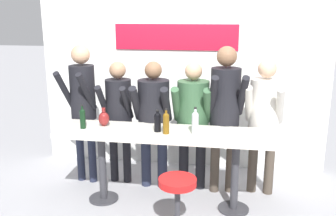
{
  "coord_description": "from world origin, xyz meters",
  "views": [
    {
      "loc": [
        0.67,
        -4.02,
        2.25
      ],
      "look_at": [
        0.0,
        0.09,
        1.18
      ],
      "focal_mm": 40.0,
      "sensor_mm": 36.0,
      "label": 1
    }
  ],
  "objects_px": {
    "person_center_right": "(225,104)",
    "person_center": "(193,113)",
    "person_right": "(264,113)",
    "person_far_left": "(83,98)",
    "bar_stool": "(177,198)",
    "wine_bottle_1": "(158,121)",
    "person_left": "(119,109)",
    "decorative_vase": "(104,119)",
    "tasting_table": "(167,142)",
    "wine_bottle_2": "(195,122)",
    "wine_bottle_0": "(83,118)",
    "wine_bottle_3": "(166,122)",
    "person_center_left": "(154,112)"
  },
  "relations": [
    {
      "from": "person_right",
      "to": "person_left",
      "type": "bearing_deg",
      "value": -172.94
    },
    {
      "from": "person_center",
      "to": "wine_bottle_1",
      "type": "bearing_deg",
      "value": -123.76
    },
    {
      "from": "wine_bottle_2",
      "to": "person_far_left",
      "type": "bearing_deg",
      "value": 161.33
    },
    {
      "from": "person_left",
      "to": "person_center_right",
      "type": "height_order",
      "value": "person_center_right"
    },
    {
      "from": "wine_bottle_0",
      "to": "wine_bottle_1",
      "type": "height_order",
      "value": "wine_bottle_0"
    },
    {
      "from": "tasting_table",
      "to": "person_center_left",
      "type": "distance_m",
      "value": 0.57
    },
    {
      "from": "tasting_table",
      "to": "wine_bottle_3",
      "type": "height_order",
      "value": "wine_bottle_3"
    },
    {
      "from": "tasting_table",
      "to": "person_right",
      "type": "bearing_deg",
      "value": 24.06
    },
    {
      "from": "person_center_left",
      "to": "wine_bottle_0",
      "type": "distance_m",
      "value": 0.9
    },
    {
      "from": "person_center_left",
      "to": "person_center",
      "type": "bearing_deg",
      "value": 5.06
    },
    {
      "from": "person_center",
      "to": "wine_bottle_2",
      "type": "bearing_deg",
      "value": -82.01
    },
    {
      "from": "person_center_right",
      "to": "wine_bottle_2",
      "type": "height_order",
      "value": "person_center_right"
    },
    {
      "from": "wine_bottle_3",
      "to": "decorative_vase",
      "type": "height_order",
      "value": "wine_bottle_3"
    },
    {
      "from": "person_right",
      "to": "wine_bottle_0",
      "type": "bearing_deg",
      "value": -157.21
    },
    {
      "from": "bar_stool",
      "to": "decorative_vase",
      "type": "bearing_deg",
      "value": 144.79
    },
    {
      "from": "tasting_table",
      "to": "wine_bottle_1",
      "type": "xyz_separation_m",
      "value": [
        -0.1,
        -0.03,
        0.26
      ]
    },
    {
      "from": "person_left",
      "to": "wine_bottle_3",
      "type": "xyz_separation_m",
      "value": [
        0.73,
        -0.62,
        0.04
      ]
    },
    {
      "from": "wine_bottle_1",
      "to": "decorative_vase",
      "type": "relative_size",
      "value": 1.16
    },
    {
      "from": "person_center_right",
      "to": "wine_bottle_3",
      "type": "relative_size",
      "value": 6.44
    },
    {
      "from": "wine_bottle_0",
      "to": "wine_bottle_3",
      "type": "distance_m",
      "value": 0.99
    },
    {
      "from": "person_center_right",
      "to": "person_right",
      "type": "relative_size",
      "value": 1.09
    },
    {
      "from": "bar_stool",
      "to": "wine_bottle_1",
      "type": "relative_size",
      "value": 2.47
    },
    {
      "from": "tasting_table",
      "to": "decorative_vase",
      "type": "distance_m",
      "value": 0.81
    },
    {
      "from": "person_center_right",
      "to": "person_center",
      "type": "bearing_deg",
      "value": 164.29
    },
    {
      "from": "person_far_left",
      "to": "wine_bottle_2",
      "type": "distance_m",
      "value": 1.6
    },
    {
      "from": "bar_stool",
      "to": "person_right",
      "type": "height_order",
      "value": "person_right"
    },
    {
      "from": "wine_bottle_2",
      "to": "decorative_vase",
      "type": "height_order",
      "value": "wine_bottle_2"
    },
    {
      "from": "person_far_left",
      "to": "person_center",
      "type": "bearing_deg",
      "value": 9.07
    },
    {
      "from": "wine_bottle_2",
      "to": "decorative_vase",
      "type": "relative_size",
      "value": 1.39
    },
    {
      "from": "person_right",
      "to": "wine_bottle_2",
      "type": "xyz_separation_m",
      "value": [
        -0.79,
        -0.54,
        0.01
      ]
    },
    {
      "from": "person_left",
      "to": "decorative_vase",
      "type": "height_order",
      "value": "person_left"
    },
    {
      "from": "person_far_left",
      "to": "wine_bottle_1",
      "type": "height_order",
      "value": "person_far_left"
    },
    {
      "from": "person_far_left",
      "to": "person_center_right",
      "type": "bearing_deg",
      "value": 7.34
    },
    {
      "from": "person_far_left",
      "to": "wine_bottle_2",
      "type": "relative_size",
      "value": 6.06
    },
    {
      "from": "person_left",
      "to": "decorative_vase",
      "type": "relative_size",
      "value": 7.44
    },
    {
      "from": "person_center_right",
      "to": "wine_bottle_0",
      "type": "relative_size",
      "value": 6.53
    },
    {
      "from": "bar_stool",
      "to": "person_left",
      "type": "bearing_deg",
      "value": 129.31
    },
    {
      "from": "person_left",
      "to": "person_center_right",
      "type": "relative_size",
      "value": 0.88
    },
    {
      "from": "bar_stool",
      "to": "person_center",
      "type": "distance_m",
      "value": 1.26
    },
    {
      "from": "person_center",
      "to": "decorative_vase",
      "type": "height_order",
      "value": "person_center"
    },
    {
      "from": "person_right",
      "to": "person_far_left",
      "type": "bearing_deg",
      "value": -171.11
    },
    {
      "from": "person_center",
      "to": "tasting_table",
      "type": "bearing_deg",
      "value": -116.71
    },
    {
      "from": "wine_bottle_2",
      "to": "wine_bottle_3",
      "type": "xyz_separation_m",
      "value": [
        -0.32,
        -0.05,
        -0.01
      ]
    },
    {
      "from": "person_center",
      "to": "person_center_right",
      "type": "height_order",
      "value": "person_center_right"
    },
    {
      "from": "wine_bottle_2",
      "to": "person_right",
      "type": "bearing_deg",
      "value": 34.27
    },
    {
      "from": "person_right",
      "to": "wine_bottle_1",
      "type": "distance_m",
      "value": 1.33
    },
    {
      "from": "person_left",
      "to": "person_center",
      "type": "distance_m",
      "value": 0.98
    },
    {
      "from": "person_center",
      "to": "person_right",
      "type": "xyz_separation_m",
      "value": [
        0.87,
        0.0,
        0.04
      ]
    },
    {
      "from": "person_left",
      "to": "wine_bottle_2",
      "type": "relative_size",
      "value": 5.37
    },
    {
      "from": "person_left",
      "to": "wine_bottle_2",
      "type": "bearing_deg",
      "value": -26.02
    }
  ]
}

